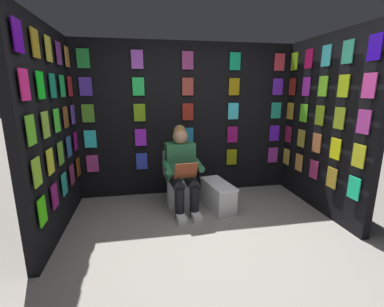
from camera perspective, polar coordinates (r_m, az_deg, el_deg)
The scene contains 7 objects.
ground_plane at distance 2.95m, azimuth 5.51°, elevation -20.97°, with size 30.00×30.00×0.00m, color gray.
display_wall_back at distance 4.31m, azimuth -1.06°, elevation 7.10°, with size 3.47×0.14×2.37m.
display_wall_left at distance 4.09m, azimuth 26.23°, elevation 5.39°, with size 0.14×1.84×2.37m.
display_wall_right at distance 3.45m, azimuth -27.82°, elevation 3.94°, with size 0.14×1.84×2.37m.
toilet at distance 3.98m, azimuth -2.82°, elevation -6.18°, with size 0.42×0.57×0.77m.
person_reading at distance 3.69m, azimuth -2.12°, elevation -3.33°, with size 0.55×0.71×1.19m.
comic_longbox_near at distance 3.91m, azimuth 5.52°, elevation -8.77°, with size 0.40×0.71×0.37m.
Camera 1 is at (0.70, 2.33, 1.67)m, focal length 25.12 mm.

